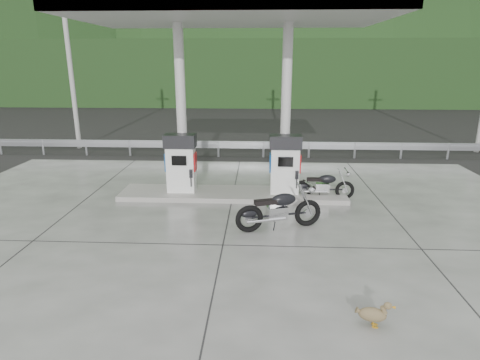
{
  "coord_description": "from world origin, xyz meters",
  "views": [
    {
      "loc": [
        0.8,
        -9.4,
        4.09
      ],
      "look_at": [
        0.3,
        1.0,
        1.0
      ],
      "focal_mm": 30.0,
      "sensor_mm": 36.0,
      "label": 1
    }
  ],
  "objects_px": {
    "gas_pump_right": "(285,164)",
    "motorcycle_right": "(324,186)",
    "motorcycle_left": "(279,210)",
    "gas_pump_left": "(181,163)",
    "duck": "(372,315)"
  },
  "relations": [
    {
      "from": "gas_pump_right",
      "to": "motorcycle_right",
      "type": "distance_m",
      "value": 1.37
    },
    {
      "from": "motorcycle_left",
      "to": "motorcycle_right",
      "type": "height_order",
      "value": "motorcycle_left"
    },
    {
      "from": "gas_pump_left",
      "to": "motorcycle_right",
      "type": "height_order",
      "value": "gas_pump_left"
    },
    {
      "from": "gas_pump_left",
      "to": "motorcycle_left",
      "type": "height_order",
      "value": "gas_pump_left"
    },
    {
      "from": "motorcycle_right",
      "to": "gas_pump_right",
      "type": "bearing_deg",
      "value": 176.74
    },
    {
      "from": "motorcycle_right",
      "to": "motorcycle_left",
      "type": "bearing_deg",
      "value": -120.64
    },
    {
      "from": "gas_pump_right",
      "to": "gas_pump_left",
      "type": "bearing_deg",
      "value": 180.0
    },
    {
      "from": "gas_pump_left",
      "to": "duck",
      "type": "xyz_separation_m",
      "value": [
        4.24,
        -6.3,
        -0.86
      ]
    },
    {
      "from": "gas_pump_left",
      "to": "motorcycle_right",
      "type": "distance_m",
      "value": 4.45
    },
    {
      "from": "gas_pump_left",
      "to": "motorcycle_left",
      "type": "relative_size",
      "value": 0.85
    },
    {
      "from": "gas_pump_left",
      "to": "duck",
      "type": "distance_m",
      "value": 7.65
    },
    {
      "from": "gas_pump_left",
      "to": "gas_pump_right",
      "type": "relative_size",
      "value": 1.0
    },
    {
      "from": "gas_pump_left",
      "to": "duck",
      "type": "relative_size",
      "value": 3.34
    },
    {
      "from": "duck",
      "to": "gas_pump_right",
      "type": "bearing_deg",
      "value": 109.36
    },
    {
      "from": "motorcycle_right",
      "to": "duck",
      "type": "bearing_deg",
      "value": -90.38
    }
  ]
}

